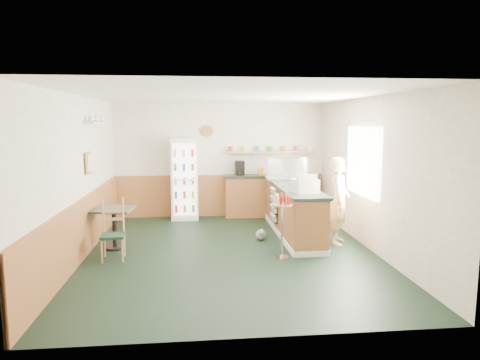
{
  "coord_description": "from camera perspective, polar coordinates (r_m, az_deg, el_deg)",
  "views": [
    {
      "loc": [
        -0.55,
        -7.21,
        2.27
      ],
      "look_at": [
        0.23,
        0.6,
        1.19
      ],
      "focal_mm": 32.0,
      "sensor_mm": 36.0,
      "label": 1
    }
  ],
  "objects": [
    {
      "name": "cafe_table",
      "position": [
        8.01,
        -16.44,
        -5.16
      ],
      "size": [
        0.74,
        0.74,
        0.74
      ],
      "rotation": [
        0.0,
        0.0,
        -0.11
      ],
      "color": "black",
      "rests_on": "ground"
    },
    {
      "name": "drinks_fridge",
      "position": [
        10.05,
        -7.4,
        0.13
      ],
      "size": [
        0.62,
        0.53,
        1.88
      ],
      "color": "white",
      "rests_on": "ground"
    },
    {
      "name": "cash_register",
      "position": [
        7.74,
        8.54,
        -0.76
      ],
      "size": [
        0.49,
        0.5,
        0.24
      ],
      "primitive_type": "cube",
      "rotation": [
        0.0,
        0.0,
        0.2
      ],
      "color": "beige",
      "rests_on": "service_counter"
    },
    {
      "name": "ground",
      "position": [
        7.58,
        -1.32,
        -9.62
      ],
      "size": [
        6.0,
        6.0,
        0.0
      ],
      "primitive_type": "plane",
      "color": "black",
      "rests_on": "ground"
    },
    {
      "name": "service_counter",
      "position": [
        8.7,
        7.04,
        -4.27
      ],
      "size": [
        0.68,
        3.01,
        1.01
      ],
      "color": "#9F6133",
      "rests_on": "ground"
    },
    {
      "name": "display_case",
      "position": [
        9.22,
        6.2,
        1.44
      ],
      "size": [
        0.87,
        0.46,
        0.5
      ],
      "color": "silver",
      "rests_on": "service_counter"
    },
    {
      "name": "newspaper_rack",
      "position": [
        8.78,
        4.51,
        -3.33
      ],
      "size": [
        0.09,
        0.44,
        0.7
      ],
      "color": "black",
      "rests_on": "ground"
    },
    {
      "name": "condiment_stand",
      "position": [
        7.14,
        5.62,
        -4.72
      ],
      "size": [
        0.34,
        0.34,
        1.07
      ],
      "rotation": [
        0.0,
        0.0,
        0.12
      ],
      "color": "silver",
      "rests_on": "ground"
    },
    {
      "name": "room_envelope",
      "position": [
        7.99,
        -3.39,
        2.43
      ],
      "size": [
        5.04,
        6.02,
        2.72
      ],
      "color": "#F2E4CE",
      "rests_on": "ground"
    },
    {
      "name": "shopkeeper",
      "position": [
        8.14,
        13.03,
        -2.73
      ],
      "size": [
        0.57,
        0.65,
        1.62
      ],
      "primitive_type": "imported",
      "rotation": [
        0.0,
        0.0,
        1.18
      ],
      "color": "tan",
      "rests_on": "ground"
    },
    {
      "name": "dog_doorstop",
      "position": [
        8.31,
        2.8,
        -7.25
      ],
      "size": [
        0.2,
        0.26,
        0.24
      ],
      "rotation": [
        0.0,
        0.0,
        -0.39
      ],
      "color": "gray",
      "rests_on": "ground"
    },
    {
      "name": "cafe_chair",
      "position": [
        7.45,
        -16.52,
        -6.04
      ],
      "size": [
        0.4,
        0.4,
        1.01
      ],
      "rotation": [
        0.0,
        0.0,
        0.07
      ],
      "color": "#15311D",
      "rests_on": "ground"
    },
    {
      "name": "back_counter",
      "position": [
        10.31,
        4.05,
        -1.84
      ],
      "size": [
        2.24,
        0.42,
        1.69
      ],
      "color": "#9F6133",
      "rests_on": "ground"
    }
  ]
}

